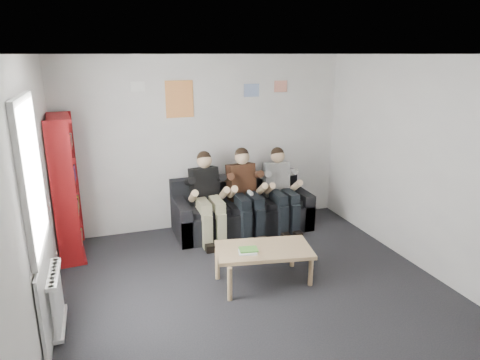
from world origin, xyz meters
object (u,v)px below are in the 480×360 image
at_px(person_left, 208,198).
at_px(person_middle, 246,193).
at_px(person_right, 281,190).
at_px(sofa, 241,211).
at_px(coffee_table, 264,252).
at_px(bookshelf, 66,188).

distance_m(person_left, person_middle, 0.59).
distance_m(person_left, person_right, 1.19).
distance_m(sofa, person_left, 0.72).
relative_size(person_left, person_middle, 0.99).
xyz_separation_m(person_left, person_right, (1.19, 0.00, -0.01)).
bearing_deg(person_left, coffee_table, -87.50).
distance_m(bookshelf, person_middle, 2.55).
height_order(bookshelf, person_left, bookshelf).
xyz_separation_m(bookshelf, coffee_table, (2.24, -1.59, -0.57)).
height_order(sofa, coffee_table, sofa).
height_order(coffee_table, person_right, person_right).
xyz_separation_m(coffee_table, person_middle, (0.29, 1.48, 0.26)).
height_order(sofa, person_middle, person_middle).
distance_m(sofa, coffee_table, 1.71).
bearing_deg(person_middle, coffee_table, -107.23).
xyz_separation_m(person_left, person_middle, (0.59, -0.00, 0.00)).
bearing_deg(sofa, person_left, -161.55).
height_order(person_left, person_right, person_left).
xyz_separation_m(coffee_table, person_left, (-0.30, 1.48, 0.25)).
bearing_deg(sofa, coffee_table, -99.82).
xyz_separation_m(sofa, bookshelf, (-2.53, -0.08, 0.67)).
xyz_separation_m(sofa, coffee_table, (-0.29, -1.68, 0.10)).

